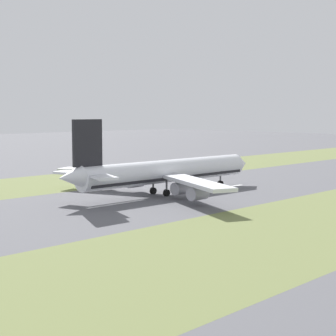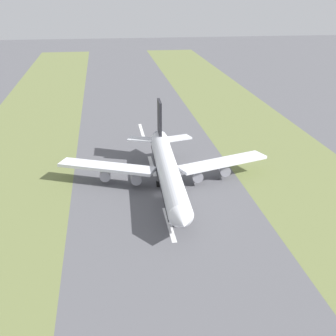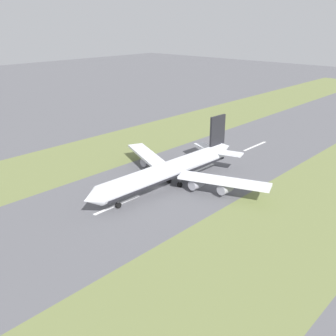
% 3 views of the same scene
% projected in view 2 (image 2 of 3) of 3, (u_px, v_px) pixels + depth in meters
% --- Properties ---
extents(ground_plane, '(800.00, 800.00, 0.00)m').
position_uv_depth(ground_plane, '(160.00, 194.00, 132.34)').
color(ground_plane, '#56565B').
extents(grass_median_west, '(40.00, 600.00, 0.01)m').
position_uv_depth(grass_median_west, '(311.00, 186.00, 138.12)').
color(grass_median_west, olive).
rests_on(grass_median_west, ground).
extents(centreline_dash_near, '(1.20, 18.00, 0.01)m').
position_uv_depth(centreline_dash_near, '(142.00, 130.00, 189.72)').
color(centreline_dash_near, silver).
rests_on(centreline_dash_near, ground).
extents(centreline_dash_mid, '(1.20, 18.00, 0.01)m').
position_uv_depth(centreline_dash_mid, '(152.00, 166.00, 152.91)').
color(centreline_dash_mid, silver).
rests_on(centreline_dash_mid, ground).
extents(centreline_dash_far, '(1.20, 18.00, 0.01)m').
position_uv_depth(centreline_dash_far, '(169.00, 224.00, 116.11)').
color(centreline_dash_far, silver).
rests_on(centreline_dash_far, ground).
extents(airplane_main_jet, '(64.10, 67.14, 20.20)m').
position_uv_depth(airplane_main_jet, '(167.00, 169.00, 134.36)').
color(airplane_main_jet, silver).
rests_on(airplane_main_jet, ground).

